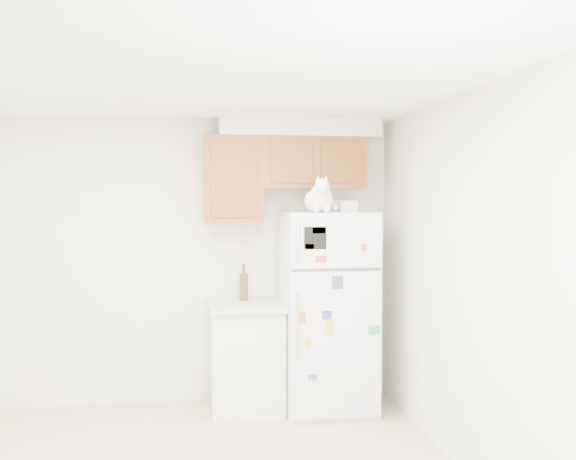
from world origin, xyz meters
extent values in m
cube|color=white|center=(0.00, 2.00, 1.25)|extent=(3.80, 0.04, 2.50)
cube|color=white|center=(0.00, -2.00, 1.25)|extent=(3.80, 0.04, 2.50)
cube|color=white|center=(1.90, 0.00, 1.25)|extent=(0.04, 4.00, 2.50)
cube|color=white|center=(0.00, 0.00, 2.50)|extent=(3.80, 4.00, 0.04)
cube|color=#9C5122|center=(1.20, 1.82, 2.12)|extent=(0.90, 0.33, 0.45)
cube|color=#9C5122|center=(0.50, 1.82, 1.98)|extent=(0.50, 0.33, 0.75)
cube|color=silver|center=(1.07, 1.83, 2.42)|extent=(1.40, 0.37, 0.15)
cube|color=white|center=(1.29, 1.62, 0.85)|extent=(0.76, 0.72, 1.70)
cube|color=white|center=(1.29, 1.25, 1.48)|extent=(0.74, 0.03, 0.44)
cube|color=white|center=(1.29, 1.25, 0.64)|extent=(0.74, 0.03, 1.19)
cube|color=#59595B|center=(1.29, 1.25, 1.25)|extent=(0.74, 0.03, 0.02)
cylinder|color=silver|center=(0.97, 1.22, 1.47)|extent=(0.02, 0.02, 0.32)
cylinder|color=silver|center=(0.97, 1.22, 0.80)|extent=(0.02, 0.02, 0.55)
cube|color=black|center=(1.11, 1.23, 1.50)|extent=(0.18, 0.00, 0.18)
cube|color=white|center=(1.13, 1.23, 1.05)|extent=(0.22, 0.00, 0.28)
cube|color=yellow|center=(1.22, 1.23, 0.78)|extent=(0.06, 0.00, 0.10)
cube|color=yellow|center=(1.05, 1.23, 0.66)|extent=(0.05, 0.00, 0.07)
cube|color=#3140AD|center=(1.20, 1.23, 0.88)|extent=(0.08, 0.00, 0.07)
cube|color=#E5CD51|center=(1.06, 1.23, 1.41)|extent=(0.07, 0.00, 0.09)
cube|color=#C04B3C|center=(1.15, 1.23, 1.33)|extent=(0.09, 0.00, 0.06)
cube|color=orange|center=(1.01, 1.23, 0.87)|extent=(0.05, 0.00, 0.09)
cube|color=white|center=(1.14, 1.23, 1.39)|extent=(0.05, 0.00, 0.05)
cube|color=#BD582F|center=(1.14, 1.23, 1.56)|extent=(0.10, 0.00, 0.05)
cube|color=#D24934|center=(1.50, 1.23, 1.42)|extent=(0.05, 0.00, 0.05)
cube|color=#47464B|center=(1.29, 1.23, 1.14)|extent=(0.09, 0.00, 0.10)
cube|color=white|center=(1.36, 1.23, 0.63)|extent=(0.09, 0.00, 0.10)
cube|color=#3570BA|center=(1.09, 1.23, 0.38)|extent=(0.07, 0.00, 0.05)
cube|color=#419058|center=(1.59, 1.23, 0.75)|extent=(0.09, 0.00, 0.08)
cube|color=white|center=(0.60, 1.68, 0.44)|extent=(0.60, 0.60, 0.88)
cube|color=beige|center=(0.60, 1.66, 0.90)|extent=(0.64, 0.64, 0.04)
ellipsoid|color=white|center=(1.17, 1.42, 1.80)|extent=(0.24, 0.32, 0.20)
ellipsoid|color=white|center=(1.17, 1.33, 1.84)|extent=(0.17, 0.14, 0.19)
sphere|color=white|center=(1.17, 1.28, 1.91)|extent=(0.12, 0.12, 0.12)
cone|color=white|center=(1.14, 1.28, 1.97)|extent=(0.04, 0.04, 0.05)
cone|color=white|center=(1.20, 1.28, 1.97)|extent=(0.04, 0.04, 0.05)
cone|color=#D88C8C|center=(1.14, 1.27, 1.97)|extent=(0.02, 0.02, 0.03)
cone|color=#D88C8C|center=(1.20, 1.27, 1.97)|extent=(0.02, 0.02, 0.03)
sphere|color=white|center=(1.17, 1.23, 1.90)|extent=(0.05, 0.05, 0.05)
sphere|color=white|center=(1.13, 1.29, 1.73)|extent=(0.06, 0.06, 0.06)
sphere|color=white|center=(1.21, 1.29, 1.73)|extent=(0.06, 0.06, 0.06)
cylinder|color=white|center=(1.27, 1.53, 1.73)|extent=(0.15, 0.20, 0.07)
cube|color=white|center=(1.44, 1.67, 1.75)|extent=(0.22, 0.19, 0.10)
cube|color=white|center=(1.44, 1.53, 1.74)|extent=(0.16, 0.12, 0.09)
camera|label=1|loc=(0.10, -4.01, 1.82)|focal=42.00mm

